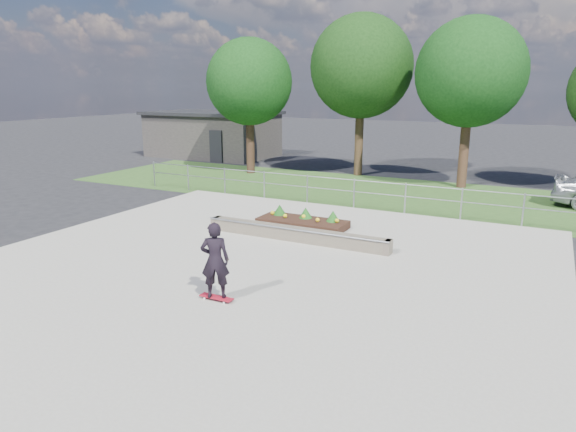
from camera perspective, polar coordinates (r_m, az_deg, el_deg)
The scene contains 11 objects.
ground at distance 13.62m, azimuth -3.65°, elevation -5.78°, with size 120.00×120.00×0.00m, color black.
grass_verge at distance 23.41m, azimuth 10.24°, elevation 2.56°, with size 30.00×8.00×0.02m, color #2A4A1D.
concrete_slab at distance 13.61m, azimuth -3.65°, elevation -5.66°, with size 15.00×15.00×0.06m, color gray.
fence at distance 19.99m, azimuth 7.36°, elevation 2.91°, with size 20.06×0.06×1.20m.
building at distance 35.68m, azimuth -8.34°, elevation 9.04°, with size 8.40×5.40×3.00m.
tree_far_left at distance 28.07m, azimuth -4.33°, elevation 14.61°, with size 4.55×4.55×7.15m.
tree_mid_left at distance 27.53m, azimuth 8.16°, elevation 16.08°, with size 5.25×5.25×8.25m.
tree_mid_right at distance 25.24m, azimuth 19.62°, elevation 14.75°, with size 4.90×4.90×7.70m.
grind_ledge at distance 15.70m, azimuth 0.80°, elevation -2.01°, with size 6.00×0.44×0.43m.
planter_bed at distance 17.28m, azimuth 1.68°, elevation -0.56°, with size 3.00×1.20×0.61m.
skateboarder at distance 11.26m, azimuth -8.11°, elevation -4.92°, with size 0.80×0.65×1.79m.
Camera 1 is at (6.59, -10.97, 4.66)m, focal length 32.00 mm.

